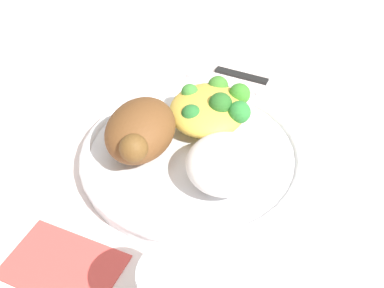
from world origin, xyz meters
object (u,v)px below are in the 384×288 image
fork (239,87)px  plate (192,156)px  roasted_chicken (140,131)px  napkin (63,266)px  mac_cheese_with_broccoli (212,108)px  knife (267,81)px  rice_pile (226,163)px

fork → plate: bearing=-4.4°
roasted_chicken → napkin: (0.16, -0.02, -0.05)m
napkin → mac_cheese_with_broccoli: bearing=162.6°
roasted_chicken → knife: roasted_chicken is taller
plate → mac_cheese_with_broccoli: mac_cheese_with_broccoli is taller
plate → napkin: bearing=-21.3°
fork → knife: 0.04m
roasted_chicken → mac_cheese_with_broccoli: roasted_chicken is taller
napkin → plate: bearing=158.7°
mac_cheese_with_broccoli → fork: 0.11m
knife → plate: bearing=-13.5°
rice_pile → napkin: 0.20m
plate → knife: plate is taller
mac_cheese_with_broccoli → knife: bearing=162.7°
rice_pile → mac_cheese_with_broccoli: 0.10m
knife → mac_cheese_with_broccoli: bearing=-17.3°
knife → napkin: 0.39m
roasted_chicken → napkin: roasted_chicken is taller
mac_cheese_with_broccoli → knife: size_ratio=0.56×
mac_cheese_with_broccoli → fork: (-0.10, 0.01, -0.04)m
rice_pile → mac_cheese_with_broccoli: bearing=-154.2°
plate → mac_cheese_with_broccoli: (-0.06, 0.01, 0.03)m
plate → napkin: plate is taller
plate → fork: 0.17m
fork → napkin: bearing=-13.6°
plate → knife: size_ratio=1.40×
mac_cheese_with_broccoli → napkin: (0.24, -0.08, -0.04)m
rice_pile → knife: size_ratio=0.48×
fork → mac_cheese_with_broccoli: bearing=-4.2°
rice_pile → roasted_chicken: bearing=-95.7°
mac_cheese_with_broccoli → roasted_chicken: bearing=-36.4°
knife → napkin: knife is taller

